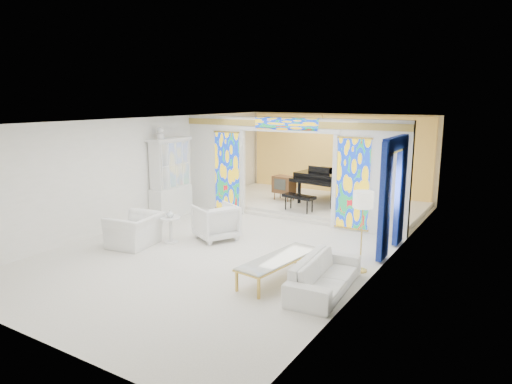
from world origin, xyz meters
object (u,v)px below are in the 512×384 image
Objects in this scene: armchair_left at (135,230)px; sofa at (325,275)px; coffee_table at (279,259)px; grand_piano at (335,177)px; china_cabinet at (170,178)px; tv_console at (284,185)px; armchair_right at (216,222)px.

sofa is at bearing 79.65° from armchair_left.
armchair_left is 4.98m from sofa.
coffee_table is 6.53m from grand_piano.
china_cabinet is 1.28× the size of sofa.
china_cabinet is at bearing -119.03° from tv_console.
armchair_right is (1.35, 1.46, 0.06)m from armchair_left.
grand_piano is (-2.38, 6.37, 0.71)m from sofa.
sofa is 2.63× the size of tv_console.
armchair_left is at bearing -65.74° from china_cabinet.
tv_console is (-3.92, 5.78, 0.39)m from sofa.
armchair_left is 0.56× the size of sofa.
coffee_table is (-0.98, 0.03, 0.11)m from sofa.
armchair_right is at bearing -95.50° from grand_piano.
grand_piano reaches higher than coffee_table.
sofa reaches higher than coffee_table.
grand_piano is at bearing -166.96° from armchair_right.
grand_piano is (3.79, 3.66, -0.15)m from china_cabinet.
armchair_right reaches higher than coffee_table.
armchair_left is 1.99m from armchair_right.
sofa is at bearing -23.72° from china_cabinet.
armchair_right reaches higher than armchair_left.
tv_console is at bearing -149.75° from grand_piano.
tv_console is (-2.94, 5.75, 0.28)m from coffee_table.
china_cabinet reaches higher than coffee_table.
china_cabinet is 2.76× the size of armchair_right.
coffee_table is (2.65, -1.51, -0.03)m from armchair_right.
grand_piano is (2.61, 6.29, 0.63)m from armchair_left.
armchair_right is 1.22× the size of tv_console.
china_cabinet is 3.83m from tv_console.
grand_piano reaches higher than tv_console.
tv_console is at bearing 117.07° from coffee_table.
china_cabinet is 0.85× the size of grand_piano.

